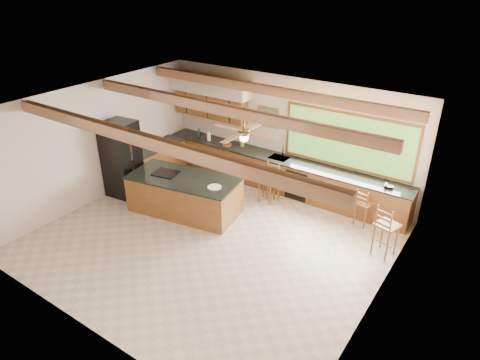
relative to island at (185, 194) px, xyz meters
The scene contains 9 objects.
ground 1.51m from the island, 24.76° to the right, with size 7.20×7.20×0.00m, color #BAAA9A.
room_shell 2.08m from the island, ahead, with size 7.27×6.54×3.02m.
counter_run 1.98m from the island, 75.87° to the left, with size 7.12×3.10×1.22m.
island is the anchor object (origin of this frame).
refrigerator 2.00m from the island, behind, with size 0.85×0.83×2.00m.
bar_stool_a 2.05m from the island, 46.85° to the left, with size 0.44×0.44×1.07m.
bar_stool_b 2.33m from the island, 50.47° to the left, with size 0.43×0.43×1.07m.
bar_stool_c 4.24m from the island, 25.15° to the left, with size 0.40×0.40×0.96m.
bar_stool_d 4.70m from the island, 11.51° to the left, with size 0.52×0.52×1.19m.
Camera 1 is at (4.97, -6.19, 5.48)m, focal length 32.00 mm.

